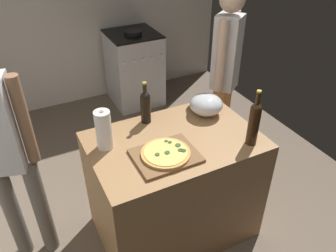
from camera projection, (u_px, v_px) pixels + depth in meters
ground_plane at (131, 166)px, 3.41m from camera, size 3.82×3.74×0.02m
counter at (174, 187)px, 2.53m from camera, size 1.16×0.77×0.89m
cutting_board at (166, 156)px, 2.12m from camera, size 0.40×0.32×0.02m
pizza at (166, 153)px, 2.11m from camera, size 0.31×0.31×0.03m
mixing_bowl at (206, 105)px, 2.52m from camera, size 0.25×0.25×0.15m
paper_towel_roll at (104, 130)px, 2.14m from camera, size 0.10×0.10×0.27m
wine_bottle_amber at (254, 122)px, 2.16m from camera, size 0.07×0.07×0.39m
wine_bottle_green at (146, 105)px, 2.39m from camera, size 0.07×0.07×0.32m
stove at (134, 68)px, 4.26m from camera, size 0.60×0.63×0.96m
person_in_stripes at (7, 150)px, 2.08m from camera, size 0.36×0.25×1.66m
person_in_red at (225, 73)px, 2.93m from camera, size 0.31×0.28×1.70m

